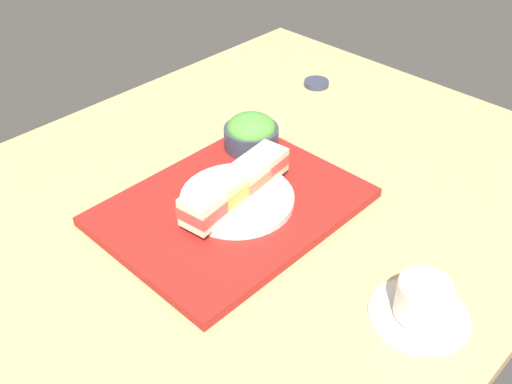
% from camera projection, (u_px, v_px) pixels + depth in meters
% --- Properties ---
extents(ground_plane, '(1.40, 1.00, 0.03)m').
position_uv_depth(ground_plane, '(226.00, 219.00, 1.05)').
color(ground_plane, tan).
extents(serving_tray, '(0.44, 0.33, 0.02)m').
position_uv_depth(serving_tray, '(232.00, 207.00, 1.04)').
color(serving_tray, maroon).
rests_on(serving_tray, ground_plane).
extents(sandwich_plate, '(0.20, 0.20, 0.01)m').
position_uv_depth(sandwich_plate, '(237.00, 199.00, 1.03)').
color(sandwich_plate, white).
rests_on(sandwich_plate, serving_tray).
extents(sandwich_nearmost, '(0.07, 0.06, 0.05)m').
position_uv_depth(sandwich_nearmost, '(268.00, 162.00, 1.07)').
color(sandwich_nearmost, beige).
rests_on(sandwich_nearmost, sandwich_plate).
extents(sandwich_inner_near, '(0.07, 0.07, 0.05)m').
position_uv_depth(sandwich_inner_near, '(248.00, 177.00, 1.03)').
color(sandwich_inner_near, beige).
rests_on(sandwich_inner_near, sandwich_plate).
extents(sandwich_inner_far, '(0.07, 0.06, 0.06)m').
position_uv_depth(sandwich_inner_far, '(226.00, 191.00, 0.99)').
color(sandwich_inner_far, beige).
rests_on(sandwich_inner_far, sandwich_plate).
extents(sandwich_farmost, '(0.07, 0.07, 0.05)m').
position_uv_depth(sandwich_farmost, '(202.00, 210.00, 0.95)').
color(sandwich_farmost, '#EFE5C1').
rests_on(sandwich_farmost, sandwich_plate).
extents(salad_bowl, '(0.11, 0.11, 0.07)m').
position_uv_depth(salad_bowl, '(251.00, 133.00, 1.16)').
color(salad_bowl, '#33384C').
rests_on(salad_bowl, serving_tray).
extents(coffee_cup, '(0.15, 0.15, 0.06)m').
position_uv_depth(coffee_cup, '(422.00, 303.00, 0.84)').
color(coffee_cup, silver).
rests_on(coffee_cup, ground_plane).
extents(small_sauce_dish, '(0.06, 0.06, 0.01)m').
position_uv_depth(small_sauce_dish, '(316.00, 83.00, 1.42)').
color(small_sauce_dish, '#33384C').
rests_on(small_sauce_dish, ground_plane).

